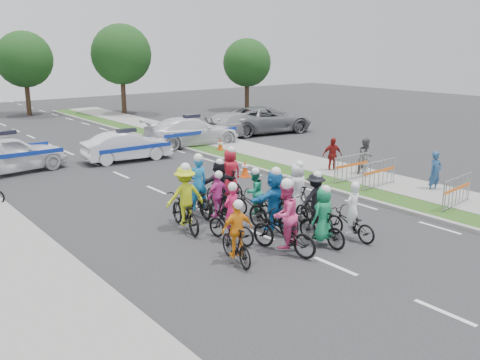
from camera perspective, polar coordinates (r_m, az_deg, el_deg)
ground at (r=13.68m, az=10.12°, el=-9.05°), size 90.00×90.00×0.00m
curb_right at (r=20.41m, az=9.35°, el=-0.92°), size 0.20×60.00×0.12m
grass_strip at (r=20.92m, az=10.66°, el=-0.62°), size 1.20×60.00×0.11m
sidewalk_right at (r=22.26m, az=13.74°, el=0.15°), size 2.40×60.00×0.13m
sidewalk_left at (r=14.60m, az=-23.78°, el=-8.28°), size 3.00×60.00×0.13m
rider_0 at (r=15.39m, az=11.75°, el=-4.19°), size 0.64×1.68×1.69m
rider_1 at (r=14.73m, az=8.79°, el=-4.43°), size 0.74×1.66×1.73m
rider_2 at (r=14.07m, az=4.72°, el=-4.88°), size 1.10×2.12×2.06m
rider_3 at (r=13.43m, az=-0.37°, el=-6.25°), size 0.90×1.66×1.68m
rider_4 at (r=15.99m, az=7.93°, el=-2.80°), size 1.06×1.82×1.79m
rider_5 at (r=15.44m, az=3.62°, el=-2.78°), size 1.65×1.96×2.01m
rider_6 at (r=14.85m, az=-0.98°, el=-4.50°), size 0.86×1.78×1.74m
rider_7 at (r=16.96m, az=6.09°, el=-1.65°), size 0.86×1.83×1.86m
rider_8 at (r=16.78m, az=1.46°, el=-2.08°), size 0.84×1.71×1.67m
rider_9 at (r=16.40m, az=-2.43°, el=-2.42°), size 0.88×1.64×1.66m
rider_10 at (r=15.81m, az=-5.90°, el=-2.59°), size 1.24×2.11×2.06m
rider_11 at (r=17.60m, az=-2.30°, el=-0.90°), size 1.45×1.73×1.76m
rider_12 at (r=17.25m, az=-4.56°, el=-1.53°), size 1.04×2.08×2.03m
rider_13 at (r=18.83m, az=-1.09°, el=0.13°), size 0.87×1.88×1.93m
police_car_0 at (r=24.74m, az=-23.61°, el=2.57°), size 5.08×2.60×1.66m
police_car_1 at (r=25.70m, az=-11.95°, el=3.53°), size 4.23×1.86×1.35m
police_car_2 at (r=29.01m, az=-5.14°, el=5.18°), size 5.54×3.00×1.53m
civilian_sedan at (r=31.78m, az=-0.40°, el=5.98°), size 5.27×2.82×1.45m
civilian_suv at (r=33.11m, az=2.78°, el=6.46°), size 6.25×3.70×1.63m
spectator_0 at (r=20.98m, az=20.10°, el=0.80°), size 0.60×0.43×1.54m
spectator_1 at (r=22.60m, az=13.29°, el=2.34°), size 0.84×0.68×1.63m
spectator_2 at (r=23.02m, az=9.81°, el=2.60°), size 0.97×0.67×1.53m
barrier_0 at (r=19.13m, az=22.09°, el=-1.30°), size 2.04×0.70×1.12m
barrier_1 at (r=20.81m, az=14.59°, el=0.52°), size 2.01×0.54×1.12m
barrier_2 at (r=21.62m, az=11.82°, el=1.19°), size 2.01×0.54×1.12m
cone_0 at (r=22.10m, az=0.53°, el=1.20°), size 0.40×0.40×0.70m
cone_1 at (r=27.17m, az=-2.11°, el=3.70°), size 0.40×0.40×0.70m
tree_1 at (r=42.50m, az=-12.54°, el=12.94°), size 4.55×4.55×6.82m
tree_2 at (r=43.94m, az=0.75°, el=12.39°), size 3.85×3.85×5.77m
tree_4 at (r=44.08m, az=-22.03°, el=11.83°), size 4.20×4.20×6.30m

